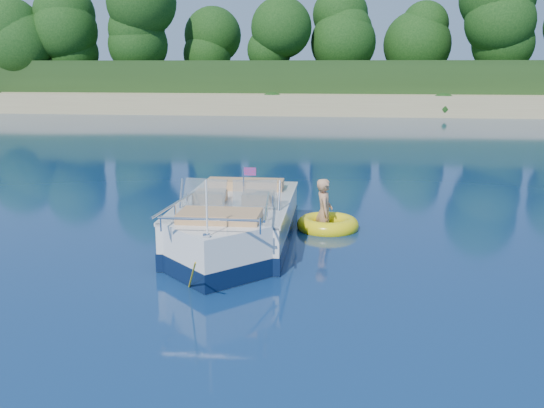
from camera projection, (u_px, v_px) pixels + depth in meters
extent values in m
plane|color=#0A1A47|center=(352.00, 281.00, 10.44)|extent=(160.00, 160.00, 0.00)
cube|color=tan|center=(350.00, 106.00, 47.09)|extent=(170.00, 8.00, 2.00)
cube|color=#1D3515|center=(349.00, 88.00, 73.09)|extent=(170.00, 56.00, 6.00)
cylinder|color=black|center=(136.00, 72.00, 51.08)|extent=(0.44, 0.44, 3.20)
sphere|color=black|center=(134.00, 34.00, 50.40)|extent=(5.28, 5.28, 5.28)
cylinder|color=black|center=(350.00, 69.00, 50.33)|extent=(0.44, 0.44, 3.60)
sphere|color=black|center=(352.00, 27.00, 49.56)|extent=(5.94, 5.94, 5.94)
cube|color=white|center=(237.00, 226.00, 12.69)|extent=(2.24, 4.18, 1.16)
cube|color=white|center=(218.00, 255.00, 10.78)|extent=(2.20, 2.20, 1.16)
cube|color=#0A1633|center=(237.00, 234.00, 12.73)|extent=(2.28, 4.23, 0.33)
cube|color=#0A1633|center=(219.00, 263.00, 10.82)|extent=(2.25, 2.25, 0.33)
cube|color=tan|center=(239.00, 208.00, 12.94)|extent=(1.79, 2.93, 0.11)
cube|color=white|center=(237.00, 201.00, 12.57)|extent=(2.29, 4.18, 0.07)
cube|color=black|center=(253.00, 200.00, 14.89)|extent=(0.61, 0.39, 0.99)
cube|color=#8C9EA5|center=(205.00, 193.00, 11.80)|extent=(0.89, 0.40, 0.53)
cube|color=#8C9EA5|center=(255.00, 194.00, 11.70)|extent=(0.89, 0.42, 0.53)
cube|color=tan|center=(210.00, 202.00, 12.35)|extent=(0.61, 0.61, 0.44)
cube|color=tan|center=(259.00, 203.00, 12.24)|extent=(0.61, 0.61, 0.44)
cube|color=tan|center=(245.00, 189.00, 13.63)|extent=(1.72, 0.62, 0.42)
cube|color=tan|center=(220.00, 222.00, 10.86)|extent=(1.46, 0.84, 0.37)
cylinder|color=white|center=(207.00, 208.00, 9.74)|extent=(0.03, 0.03, 0.94)
cube|color=red|center=(250.00, 172.00, 11.61)|extent=(0.24, 0.02, 0.15)
cube|color=silver|center=(207.00, 235.00, 9.78)|extent=(0.11, 0.07, 0.06)
cylinder|color=yellow|center=(192.00, 276.00, 9.55)|extent=(0.44, 1.12, 0.84)
torus|color=yellow|center=(328.00, 225.00, 13.73)|extent=(1.84, 1.84, 0.37)
torus|color=red|center=(328.00, 224.00, 13.73)|extent=(1.51, 1.51, 0.12)
imported|color=tan|center=(324.00, 228.00, 13.80)|extent=(0.49, 0.90, 1.69)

